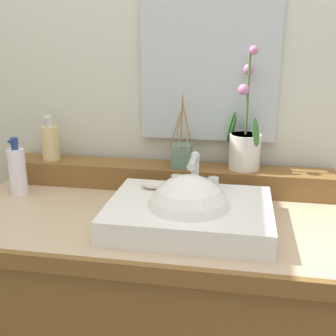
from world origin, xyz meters
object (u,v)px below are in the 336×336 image
object	(u,v)px
sink_basin	(189,215)
soap_dispenser	(50,142)
reed_diffuser	(182,155)
lotion_bottle	(17,170)
soap_bar	(153,185)
potted_plant	(245,144)

from	to	relation	value
sink_basin	soap_dispenser	distance (m)	0.61
sink_basin	reed_diffuser	xyz separation A→B (m)	(-0.06, 0.28, 0.09)
reed_diffuser	lotion_bottle	size ratio (longest dim) A/B	1.32
sink_basin	soap_bar	xyz separation A→B (m)	(-0.12, 0.10, 0.05)
soap_bar	reed_diffuser	xyz separation A→B (m)	(0.06, 0.18, 0.05)
sink_basin	potted_plant	size ratio (longest dim) A/B	1.13
soap_bar	reed_diffuser	bearing A→B (deg)	70.99
soap_bar	lotion_bottle	distance (m)	0.46
potted_plant	reed_diffuser	xyz separation A→B (m)	(-0.20, -0.02, -0.04)
potted_plant	lotion_bottle	size ratio (longest dim) A/B	2.06
potted_plant	soap_dispenser	bearing A→B (deg)	-178.40
potted_plant	lotion_bottle	xyz separation A→B (m)	(-0.72, -0.15, -0.08)
sink_basin	potted_plant	world-z (taller)	potted_plant
lotion_bottle	sink_basin	bearing A→B (deg)	-14.31
soap_bar	soap_dispenser	xyz separation A→B (m)	(-0.40, 0.18, 0.07)
soap_bar	soap_dispenser	bearing A→B (deg)	155.80
soap_bar	potted_plant	world-z (taller)	potted_plant
soap_dispenser	potted_plant	bearing A→B (deg)	1.60
potted_plant	soap_dispenser	world-z (taller)	potted_plant
potted_plant	sink_basin	bearing A→B (deg)	-115.19
potted_plant	lotion_bottle	bearing A→B (deg)	-168.13
soap_bar	potted_plant	bearing A→B (deg)	37.23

